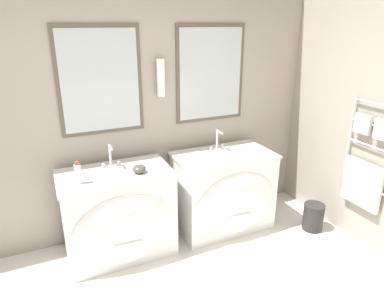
{
  "coord_description": "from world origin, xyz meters",
  "views": [
    {
      "loc": [
        -0.62,
        -1.3,
        2.1
      ],
      "look_at": [
        0.55,
        1.33,
        1.08
      ],
      "focal_mm": 32.0,
      "sensor_mm": 36.0,
      "label": 1
    }
  ],
  "objects_px": {
    "toiletry_bottle": "(78,174)",
    "waste_bin": "(313,216)",
    "vanity_right": "(225,191)",
    "vanity_left": "(119,214)",
    "amenity_bowl": "(139,169)"
  },
  "relations": [
    {
      "from": "toiletry_bottle",
      "to": "waste_bin",
      "type": "relative_size",
      "value": 0.67
    },
    {
      "from": "vanity_left",
      "to": "amenity_bowl",
      "type": "xyz_separation_m",
      "value": [
        0.2,
        -0.05,
        0.45
      ]
    },
    {
      "from": "vanity_right",
      "to": "waste_bin",
      "type": "distance_m",
      "value": 0.99
    },
    {
      "from": "toiletry_bottle",
      "to": "vanity_right",
      "type": "bearing_deg",
      "value": 2.39
    },
    {
      "from": "vanity_left",
      "to": "vanity_right",
      "type": "xyz_separation_m",
      "value": [
        1.12,
        0.0,
        0.0
      ]
    },
    {
      "from": "vanity_left",
      "to": "toiletry_bottle",
      "type": "distance_m",
      "value": 0.6
    },
    {
      "from": "toiletry_bottle",
      "to": "amenity_bowl",
      "type": "xyz_separation_m",
      "value": [
        0.52,
        0.01,
        -0.05
      ]
    },
    {
      "from": "toiletry_bottle",
      "to": "vanity_left",
      "type": "bearing_deg",
      "value": 10.7
    },
    {
      "from": "toiletry_bottle",
      "to": "amenity_bowl",
      "type": "distance_m",
      "value": 0.52
    },
    {
      "from": "vanity_right",
      "to": "amenity_bowl",
      "type": "bearing_deg",
      "value": -176.63
    },
    {
      "from": "vanity_right",
      "to": "toiletry_bottle",
      "type": "bearing_deg",
      "value": -177.61
    },
    {
      "from": "vanity_right",
      "to": "waste_bin",
      "type": "height_order",
      "value": "vanity_right"
    },
    {
      "from": "toiletry_bottle",
      "to": "waste_bin",
      "type": "bearing_deg",
      "value": -9.25
    },
    {
      "from": "vanity_right",
      "to": "waste_bin",
      "type": "bearing_deg",
      "value": -27.04
    },
    {
      "from": "vanity_right",
      "to": "vanity_left",
      "type": "bearing_deg",
      "value": 180.0
    }
  ]
}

